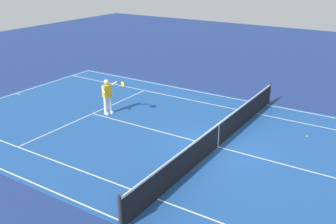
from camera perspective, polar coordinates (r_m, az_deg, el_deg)
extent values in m
plane|color=navy|center=(14.83, 7.34, -5.14)|extent=(60.00, 60.00, 0.00)
cube|color=#1E4C93|center=(14.83, 7.34, -5.14)|extent=(24.20, 11.40, 0.00)
cube|color=white|center=(22.19, -21.53, 2.59)|extent=(0.05, 11.00, 0.01)
cube|color=white|center=(19.58, 14.35, 1.04)|extent=(23.80, 0.05, 0.01)
cube|color=white|center=(10.81, -5.94, -16.14)|extent=(23.80, 0.05, 0.01)
cube|color=white|center=(18.34, 12.93, -0.21)|extent=(23.80, 0.05, 0.01)
cube|color=white|center=(11.72, -1.64, -12.73)|extent=(23.80, 0.05, 0.01)
cube|color=white|center=(18.20, -11.10, -0.23)|extent=(0.05, 8.22, 0.01)
cube|color=white|center=(14.83, 7.34, -5.13)|extent=(12.80, 0.05, 0.01)
cube|color=white|center=(22.08, -21.30, 2.53)|extent=(0.30, 0.05, 0.01)
cylinder|color=#2D2D33|center=(19.68, 14.78, 2.76)|extent=(0.10, 0.10, 1.08)
cylinder|color=#2D2D33|center=(10.31, -7.12, -14.60)|extent=(0.10, 0.10, 1.08)
cube|color=black|center=(14.64, 7.42, -3.59)|extent=(0.02, 11.60, 0.88)
cube|color=white|center=(14.44, 7.52, -1.76)|extent=(0.04, 11.60, 0.06)
cube|color=white|center=(14.64, 7.42, -3.59)|extent=(0.04, 0.06, 0.88)
cylinder|color=white|center=(17.87, -9.24, 1.02)|extent=(0.15, 0.15, 0.74)
cube|color=white|center=(17.96, -9.05, -0.24)|extent=(0.30, 0.18, 0.09)
cylinder|color=white|center=(17.99, -8.60, 1.20)|extent=(0.15, 0.15, 0.74)
cube|color=white|center=(18.09, -8.42, -0.06)|extent=(0.30, 0.18, 0.09)
cube|color=yellow|center=(17.72, -9.03, 3.08)|extent=(0.33, 0.43, 0.56)
sphere|color=beige|center=(17.59, -9.12, 4.42)|extent=(0.23, 0.23, 0.23)
cylinder|color=beige|center=(17.40, -9.51, 3.16)|extent=(0.39, 0.30, 0.26)
cylinder|color=beige|center=(17.63, -8.02, 4.17)|extent=(0.42, 0.12, 0.30)
cylinder|color=#232326|center=(17.38, -7.29, 4.33)|extent=(0.28, 0.11, 0.04)
torus|color=#232326|center=(17.15, -6.72, 4.13)|extent=(0.31, 0.11, 0.31)
cylinder|color=#C6D84C|center=(17.15, -6.72, 4.13)|extent=(0.26, 0.08, 0.27)
sphere|color=#CCE01E|center=(16.47, 19.89, -3.41)|extent=(0.07, 0.07, 0.07)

